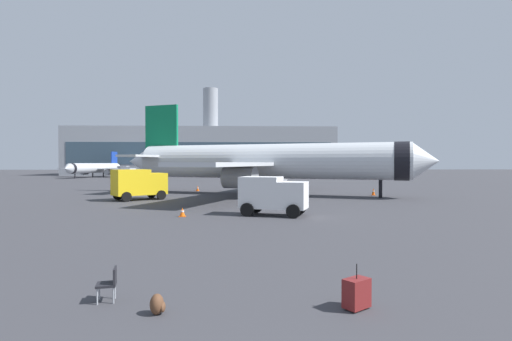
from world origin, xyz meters
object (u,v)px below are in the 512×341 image
object	(u,v)px
airplane_at_gate	(265,162)
airplane_taxiing	(95,168)
rolling_suitcase	(357,293)
traveller_backpack	(157,304)
safety_cone_far	(373,192)
gate_chair	(109,282)
cargo_van	(273,194)
safety_cone_mid	(198,188)
safety_cone_near	(182,212)
service_truck	(139,183)

from	to	relation	value
airplane_at_gate	airplane_taxiing	distance (m)	65.53
airplane_taxiing	rolling_suitcase	world-z (taller)	airplane_taxiing
traveller_backpack	safety_cone_far	bearing A→B (deg)	63.92
safety_cone_far	gate_chair	distance (m)	37.08
cargo_van	safety_cone_far	world-z (taller)	cargo_van
airplane_taxiing	safety_cone_far	size ratio (longest dim) A/B	27.72
safety_cone_mid	safety_cone_near	bearing A→B (deg)	-86.35
service_truck	safety_cone_near	size ratio (longest dim) A/B	8.51
airplane_taxiing	cargo_van	size ratio (longest dim) A/B	4.46
cargo_van	safety_cone_near	xyz separation A→B (m)	(-5.98, -0.35, -1.15)
safety_cone_far	traveller_backpack	bearing A→B (deg)	-116.08
safety_cone_far	gate_chair	size ratio (longest dim) A/B	0.90
airplane_taxiing	traveller_backpack	size ratio (longest dim) A/B	44.67
cargo_van	safety_cone_mid	xyz separation A→B (m)	(-7.49, 23.34, -1.13)
safety_cone_far	service_truck	bearing A→B (deg)	-169.60
traveller_backpack	gate_chair	xyz separation A→B (m)	(-1.41, 0.93, 0.27)
airplane_taxiing	safety_cone_far	world-z (taller)	airplane_taxiing
service_truck	rolling_suitcase	world-z (taller)	service_truck
rolling_suitcase	service_truck	bearing A→B (deg)	113.31
safety_cone_mid	rolling_suitcase	bearing A→B (deg)	-78.67
airplane_taxiing	rolling_suitcase	xyz separation A→B (m)	(37.71, -88.30, -1.83)
airplane_taxiing	service_truck	xyz separation A→B (m)	(25.26, -59.41, -0.61)
airplane_taxiing	safety_cone_far	bearing A→B (deg)	-48.10
safety_cone_mid	rolling_suitcase	size ratio (longest dim) A/B	0.60
airplane_taxiing	cargo_van	distance (m)	80.17
airplane_taxiing	service_truck	distance (m)	64.56
cargo_van	traveller_backpack	distance (m)	17.90
gate_chair	rolling_suitcase	bearing A→B (deg)	-7.14
airplane_at_gate	airplane_taxiing	xyz separation A→B (m)	(-37.63, 53.63, -1.43)
safety_cone_near	safety_cone_mid	size ratio (longest dim) A/B	0.93
safety_cone_far	rolling_suitcase	xyz separation A→B (m)	(-11.63, -33.31, 0.01)
cargo_van	traveller_backpack	bearing A→B (deg)	-103.32
traveller_backpack	cargo_van	bearing A→B (deg)	76.68
airplane_at_gate	rolling_suitcase	size ratio (longest dim) A/B	31.20
service_truck	safety_cone_far	distance (m)	24.51
airplane_at_gate	service_truck	bearing A→B (deg)	-154.95
safety_cone_near	safety_cone_far	world-z (taller)	safety_cone_far
cargo_van	rolling_suitcase	xyz separation A→B (m)	(0.64, -17.23, -1.06)
rolling_suitcase	traveller_backpack	size ratio (longest dim) A/B	2.29
rolling_suitcase	traveller_backpack	bearing A→B (deg)	-178.13
airplane_at_gate	rolling_suitcase	world-z (taller)	airplane_at_gate
safety_cone_far	gate_chair	world-z (taller)	gate_chair
safety_cone_mid	gate_chair	xyz separation A→B (m)	(1.97, -39.79, 0.17)
airplane_at_gate	service_truck	world-z (taller)	airplane_at_gate
safety_cone_near	gate_chair	world-z (taller)	gate_chair
rolling_suitcase	gate_chair	xyz separation A→B (m)	(-6.16, 0.77, 0.11)
cargo_van	rolling_suitcase	distance (m)	17.27
airplane_at_gate	gate_chair	world-z (taller)	airplane_at_gate
service_truck	safety_cone_mid	xyz separation A→B (m)	(4.32, 11.67, -1.28)
airplane_taxiing	safety_cone_mid	xyz separation A→B (m)	(29.58, -47.74, -1.90)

